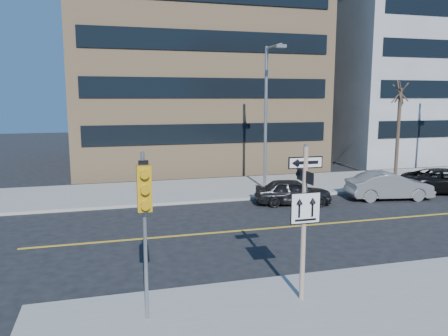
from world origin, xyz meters
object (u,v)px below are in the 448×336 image
object	(u,v)px
traffic_signal	(145,202)
parked_car_b	(389,186)
street_tree_west	(400,95)
streetlight_a	(267,109)
sign_pole	(304,214)
parked_car_a	(293,192)

from	to	relation	value
traffic_signal	parked_car_b	distance (m)	17.03
street_tree_west	parked_car_b	bearing A→B (deg)	-129.89
traffic_signal	streetlight_a	size ratio (longest dim) A/B	0.50
sign_pole	parked_car_a	world-z (taller)	sign_pole
parked_car_a	streetlight_a	xyz separation A→B (m)	(-0.25, 3.16, 4.10)
streetlight_a	traffic_signal	bearing A→B (deg)	-120.80
sign_pole	streetlight_a	world-z (taller)	streetlight_a
parked_car_a	streetlight_a	world-z (taller)	streetlight_a
sign_pole	parked_car_a	bearing A→B (deg)	67.21
traffic_signal	parked_car_b	xyz separation A→B (m)	(13.64, 9.94, -2.30)
sign_pole	streetlight_a	size ratio (longest dim) A/B	0.51
traffic_signal	parked_car_a	bearing A→B (deg)	51.20
parked_car_a	streetlight_a	size ratio (longest dim) A/B	0.48
parked_car_a	parked_car_b	size ratio (longest dim) A/B	0.87
traffic_signal	sign_pole	bearing A→B (deg)	2.11
traffic_signal	streetlight_a	distance (m)	15.72
sign_pole	streetlight_a	bearing A→B (deg)	73.23
parked_car_b	streetlight_a	distance (m)	7.75
traffic_signal	street_tree_west	distance (m)	22.14
parked_car_a	streetlight_a	bearing A→B (deg)	16.97
parked_car_b	street_tree_west	xyz separation A→B (m)	(3.36, 4.02, 4.80)
traffic_signal	streetlight_a	bearing A→B (deg)	59.20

